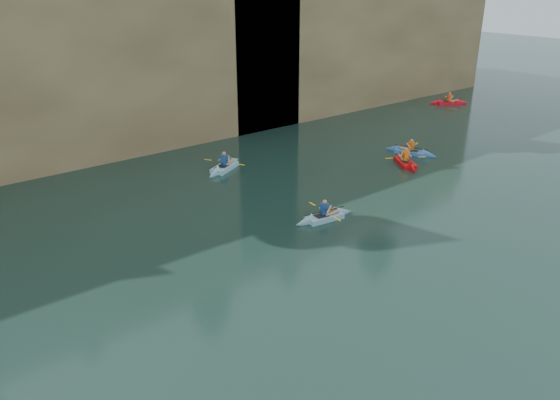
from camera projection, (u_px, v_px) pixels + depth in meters
ground at (426, 378)px, 13.95m from camera, size 160.00×160.00×0.00m
cliff at (34, 36)px, 33.23m from camera, size 70.00×16.00×12.00m
cliff_slab_center at (115, 51)px, 29.17m from camera, size 24.00×2.40×11.40m
cliff_slab_east at (370, 39)px, 41.02m from camera, size 26.00×2.40×9.84m
sea_cave_center at (14, 148)px, 26.82m from camera, size 3.50×1.00×3.20m
sea_cave_east at (246, 97)px, 34.65m from camera, size 5.00×1.00×4.50m
kayaker_ltblue_near at (324, 217)px, 22.83m from camera, size 2.89×2.21×1.11m
kayaker_red_far at (405, 162)px, 29.38m from camera, size 2.22×3.02×1.14m
kayaker_ltblue_mid at (225, 167)px, 28.64m from camera, size 3.15×2.15×1.21m
kayaker_blue_east at (411, 152)px, 31.13m from camera, size 2.07×3.10×1.08m
kayaker_extra_east at (449, 102)px, 42.88m from camera, size 2.77×2.49×1.15m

